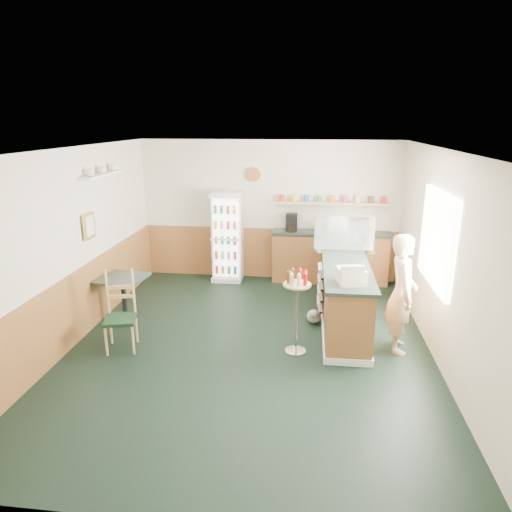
# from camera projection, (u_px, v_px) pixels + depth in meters

# --- Properties ---
(ground) EXTENTS (6.00, 6.00, 0.00)m
(ground) POSITION_uv_depth(u_px,v_px,m) (249.00, 346.00, 6.43)
(ground) COLOR black
(ground) RESTS_ON ground
(room_envelope) EXTENTS (5.04, 6.02, 2.72)m
(room_envelope) POSITION_uv_depth(u_px,v_px,m) (240.00, 228.00, 6.71)
(room_envelope) COLOR beige
(room_envelope) RESTS_ON ground
(service_counter) EXTENTS (0.68, 3.01, 1.01)m
(service_counter) POSITION_uv_depth(u_px,v_px,m) (343.00, 292.00, 7.17)
(service_counter) COLOR brown
(service_counter) RESTS_ON ground
(back_counter) EXTENTS (2.24, 0.42, 1.69)m
(back_counter) POSITION_uv_depth(u_px,v_px,m) (329.00, 255.00, 8.80)
(back_counter) COLOR brown
(back_counter) RESTS_ON ground
(drinks_fridge) EXTENTS (0.57, 0.51, 1.74)m
(drinks_fridge) POSITION_uv_depth(u_px,v_px,m) (227.00, 237.00, 8.87)
(drinks_fridge) COLOR silver
(drinks_fridge) RESTS_ON ground
(display_case) EXTENTS (0.95, 0.50, 0.54)m
(display_case) POSITION_uv_depth(u_px,v_px,m) (344.00, 234.00, 7.42)
(display_case) COLOR silver
(display_case) RESTS_ON service_counter
(cash_register) EXTENTS (0.40, 0.41, 0.19)m
(cash_register) POSITION_uv_depth(u_px,v_px,m) (351.00, 276.00, 5.93)
(cash_register) COLOR beige
(cash_register) RESTS_ON service_counter
(shopkeeper) EXTENTS (0.41, 0.56, 1.64)m
(shopkeeper) POSITION_uv_depth(u_px,v_px,m) (402.00, 294.00, 6.11)
(shopkeeper) COLOR tan
(shopkeeper) RESTS_ON ground
(condiment_stand) EXTENTS (0.37, 0.37, 1.15)m
(condiment_stand) POSITION_uv_depth(u_px,v_px,m) (297.00, 300.00, 6.05)
(condiment_stand) COLOR silver
(condiment_stand) RESTS_ON ground
(newspaper_rack) EXTENTS (0.09, 0.44, 0.70)m
(newspaper_rack) POSITION_uv_depth(u_px,v_px,m) (321.00, 288.00, 7.01)
(newspaper_rack) COLOR black
(newspaper_rack) RESTS_ON ground
(cafe_table) EXTENTS (0.74, 0.74, 0.73)m
(cafe_table) POSITION_uv_depth(u_px,v_px,m) (123.00, 290.00, 7.08)
(cafe_table) COLOR black
(cafe_table) RESTS_ON ground
(cafe_chair) EXTENTS (0.50, 0.50, 1.11)m
(cafe_chair) POSITION_uv_depth(u_px,v_px,m) (122.00, 308.00, 6.27)
(cafe_chair) COLOR black
(cafe_chair) RESTS_ON ground
(dog_doorstop) EXTENTS (0.21, 0.28, 0.26)m
(dog_doorstop) POSITION_uv_depth(u_px,v_px,m) (314.00, 316.00, 7.10)
(dog_doorstop) COLOR gray
(dog_doorstop) RESTS_ON ground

